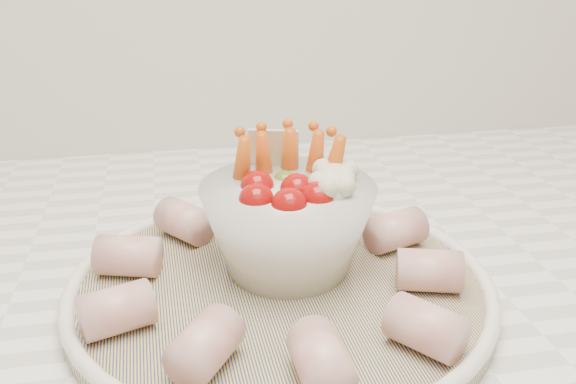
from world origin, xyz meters
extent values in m
cube|color=white|center=(0.00, 1.45, 0.90)|extent=(2.04, 0.62, 0.04)
cylinder|color=navy|center=(-0.13, 1.37, 0.93)|extent=(0.35, 0.35, 0.01)
torus|color=white|center=(-0.13, 1.37, 0.94)|extent=(0.34, 0.34, 0.01)
sphere|color=#930B09|center=(-0.14, 1.37, 1.01)|extent=(0.03, 0.03, 0.03)
sphere|color=#930B09|center=(-0.12, 1.35, 1.01)|extent=(0.03, 0.03, 0.03)
sphere|color=#930B09|center=(-0.10, 1.36, 1.01)|extent=(0.03, 0.03, 0.03)
sphere|color=#930B09|center=(-0.14, 1.39, 1.01)|extent=(0.03, 0.03, 0.03)
sphere|color=#930B09|center=(-0.11, 1.38, 1.01)|extent=(0.03, 0.03, 0.03)
sphere|color=#4E6F25|center=(-0.11, 1.41, 1.00)|extent=(0.02, 0.02, 0.02)
cone|color=#C65112|center=(-0.13, 1.42, 1.02)|extent=(0.03, 0.04, 0.06)
cone|color=#C65112|center=(-0.11, 1.42, 1.02)|extent=(0.02, 0.04, 0.06)
cone|color=#C65112|center=(-0.09, 1.41, 1.02)|extent=(0.02, 0.04, 0.06)
cone|color=#C65112|center=(-0.15, 1.41, 1.02)|extent=(0.02, 0.04, 0.06)
cone|color=#C65112|center=(-0.08, 1.40, 1.02)|extent=(0.03, 0.04, 0.06)
sphere|color=silver|center=(-0.08, 1.39, 1.01)|extent=(0.03, 0.03, 0.03)
sphere|color=silver|center=(-0.08, 1.37, 1.01)|extent=(0.03, 0.03, 0.03)
cube|color=beige|center=(-0.12, 1.44, 1.02)|extent=(0.04, 0.02, 0.05)
cylinder|color=#BF575A|center=(-0.01, 1.40, 0.95)|extent=(0.06, 0.05, 0.03)
cylinder|color=#BF575A|center=(-0.05, 1.47, 0.95)|extent=(0.06, 0.06, 0.03)
cylinder|color=#BF575A|center=(-0.13, 1.50, 0.95)|extent=(0.03, 0.05, 0.03)
cylinder|color=#BF575A|center=(-0.20, 1.46, 0.95)|extent=(0.06, 0.06, 0.03)
cylinder|color=#BF575A|center=(-0.24, 1.40, 0.95)|extent=(0.06, 0.05, 0.03)
cylinder|color=#BF575A|center=(-0.25, 1.32, 0.95)|extent=(0.06, 0.05, 0.03)
cylinder|color=#BF575A|center=(-0.19, 1.27, 0.95)|extent=(0.06, 0.06, 0.03)
cylinder|color=#BF575A|center=(-0.12, 1.24, 0.95)|extent=(0.03, 0.05, 0.03)
cylinder|color=#BF575A|center=(-0.04, 1.26, 0.95)|extent=(0.06, 0.06, 0.03)
cylinder|color=#BF575A|center=(-0.01, 1.33, 0.95)|extent=(0.06, 0.05, 0.03)
camera|label=1|loc=(-0.20, 0.93, 1.20)|focal=40.00mm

